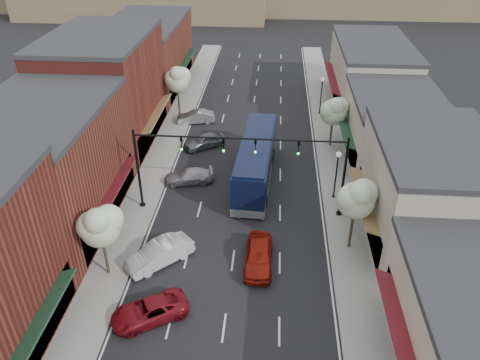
% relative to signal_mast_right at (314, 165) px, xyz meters
% --- Properties ---
extents(ground, '(160.00, 160.00, 0.00)m').
position_rel_signal_mast_right_xyz_m(ground, '(-5.62, -8.00, -4.62)').
color(ground, black).
rests_on(ground, ground).
extents(sidewalk_left, '(2.80, 73.00, 0.15)m').
position_rel_signal_mast_right_xyz_m(sidewalk_left, '(-14.02, 10.50, -4.55)').
color(sidewalk_left, gray).
rests_on(sidewalk_left, ground).
extents(sidewalk_right, '(2.80, 73.00, 0.15)m').
position_rel_signal_mast_right_xyz_m(sidewalk_right, '(2.78, 10.50, -4.55)').
color(sidewalk_right, gray).
rests_on(sidewalk_right, ground).
extents(curb_left, '(0.25, 73.00, 0.17)m').
position_rel_signal_mast_right_xyz_m(curb_left, '(-12.62, 10.50, -4.55)').
color(curb_left, gray).
rests_on(curb_left, ground).
extents(curb_right, '(0.25, 73.00, 0.17)m').
position_rel_signal_mast_right_xyz_m(curb_right, '(1.38, 10.50, -4.55)').
color(curb_right, gray).
rests_on(curb_right, ground).
extents(bldg_left_midnear, '(10.14, 14.10, 9.40)m').
position_rel_signal_mast_right_xyz_m(bldg_left_midnear, '(-19.85, -2.00, 0.03)').
color(bldg_left_midnear, maroon).
rests_on(bldg_left_midnear, ground).
extents(bldg_left_midfar, '(10.14, 14.10, 10.90)m').
position_rel_signal_mast_right_xyz_m(bldg_left_midfar, '(-19.86, 12.00, 0.78)').
color(bldg_left_midfar, maroon).
rests_on(bldg_left_midfar, ground).
extents(bldg_left_far, '(10.14, 18.10, 8.40)m').
position_rel_signal_mast_right_xyz_m(bldg_left_far, '(-19.84, 28.00, -0.46)').
color(bldg_left_far, maroon).
rests_on(bldg_left_far, ground).
extents(bldg_right_midnear, '(9.14, 12.10, 7.90)m').
position_rel_signal_mast_right_xyz_m(bldg_right_midnear, '(8.10, -2.00, -0.72)').
color(bldg_right_midnear, '#AFA396').
rests_on(bldg_right_midnear, ground).
extents(bldg_right_midfar, '(9.14, 12.10, 6.40)m').
position_rel_signal_mast_right_xyz_m(bldg_right_midfar, '(8.08, 10.00, -1.46)').
color(bldg_right_midfar, '#BCB495').
rests_on(bldg_right_midfar, ground).
extents(bldg_right_far, '(9.14, 16.10, 7.40)m').
position_rel_signal_mast_right_xyz_m(bldg_right_far, '(8.09, 24.00, -0.96)').
color(bldg_right_far, '#AFA396').
rests_on(bldg_right_far, ground).
extents(signal_mast_right, '(8.22, 0.46, 7.00)m').
position_rel_signal_mast_right_xyz_m(signal_mast_right, '(0.00, 0.00, 0.00)').
color(signal_mast_right, black).
rests_on(signal_mast_right, ground).
extents(signal_mast_left, '(8.22, 0.46, 7.00)m').
position_rel_signal_mast_right_xyz_m(signal_mast_left, '(-11.24, 0.00, 0.00)').
color(signal_mast_left, black).
rests_on(signal_mast_left, ground).
extents(tree_right_near, '(2.85, 2.65, 5.95)m').
position_rel_signal_mast_right_xyz_m(tree_right_near, '(2.73, -4.05, -0.17)').
color(tree_right_near, '#47382B').
rests_on(tree_right_near, ground).
extents(tree_right_far, '(2.85, 2.65, 5.43)m').
position_rel_signal_mast_right_xyz_m(tree_right_far, '(2.73, 11.95, -0.63)').
color(tree_right_far, '#47382B').
rests_on(tree_right_far, ground).
extents(tree_left_near, '(2.85, 2.65, 5.69)m').
position_rel_signal_mast_right_xyz_m(tree_left_near, '(-13.87, -8.05, -0.40)').
color(tree_left_near, '#47382B').
rests_on(tree_left_near, ground).
extents(tree_left_far, '(2.85, 2.65, 6.13)m').
position_rel_signal_mast_right_xyz_m(tree_left_far, '(-13.87, 17.95, -0.02)').
color(tree_left_far, '#47382B').
rests_on(tree_left_far, ground).
extents(lamp_post_near, '(0.44, 0.44, 4.44)m').
position_rel_signal_mast_right_xyz_m(lamp_post_near, '(2.18, 2.50, -1.62)').
color(lamp_post_near, black).
rests_on(lamp_post_near, ground).
extents(lamp_post_far, '(0.44, 0.44, 4.44)m').
position_rel_signal_mast_right_xyz_m(lamp_post_far, '(2.18, 20.00, -1.62)').
color(lamp_post_far, black).
rests_on(lamp_post_far, ground).
extents(coach_bus, '(3.43, 12.65, 3.82)m').
position_rel_signal_mast_right_xyz_m(coach_bus, '(-4.57, 5.02, -2.63)').
color(coach_bus, black).
rests_on(coach_bus, ground).
extents(red_hatchback, '(1.95, 4.80, 1.63)m').
position_rel_signal_mast_right_xyz_m(red_hatchback, '(-3.80, -6.30, -3.81)').
color(red_hatchback, maroon).
rests_on(red_hatchback, ground).
extents(parked_car_a, '(5.11, 4.20, 1.30)m').
position_rel_signal_mast_right_xyz_m(parked_car_a, '(-10.17, -11.61, -3.97)').
color(parked_car_a, maroon).
rests_on(parked_car_a, ground).
extents(parked_car_b, '(4.68, 4.59, 1.60)m').
position_rel_signal_mast_right_xyz_m(parked_car_b, '(-10.68, -6.58, -3.82)').
color(parked_car_b, silver).
rests_on(parked_car_b, ground).
extents(parked_car_c, '(4.63, 2.59, 1.27)m').
position_rel_signal_mast_right_xyz_m(parked_car_c, '(-10.49, 4.04, -3.99)').
color(parked_car_c, '#A1A0A5').
rests_on(parked_car_c, ground).
extents(parked_car_d, '(4.47, 3.74, 1.44)m').
position_rel_signal_mast_right_xyz_m(parked_car_d, '(-10.05, 10.80, -3.90)').
color(parked_car_d, slate).
rests_on(parked_car_d, ground).
extents(parked_car_e, '(4.39, 2.28, 1.38)m').
position_rel_signal_mast_right_xyz_m(parked_car_e, '(-11.82, 16.64, -3.93)').
color(parked_car_e, '#A8A8AE').
rests_on(parked_car_e, ground).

